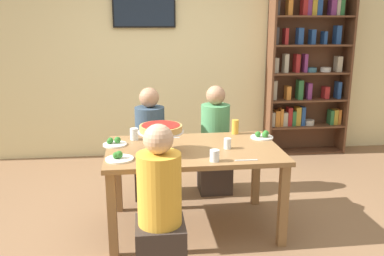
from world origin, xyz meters
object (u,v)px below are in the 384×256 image
bookshelf (307,71)px  diner_near_left (160,217)px  diner_far_right (215,147)px  diner_far_left (151,151)px  cutlery_knife_near (246,160)px  dining_table (193,158)px  water_glass_clear_near (215,156)px  salad_plate_spare (262,136)px  water_glass_clear_far (227,143)px  salad_plate_far_diner (119,157)px  beer_glass_amber_tall (235,127)px  cutlery_fork_near (170,138)px  water_glass_clear_spare (134,134)px  salad_plate_near_diner (114,143)px  television (144,10)px  deep_dish_pizza_stand (161,130)px

bookshelf → diner_near_left: (-2.12, -2.77, -0.64)m
diner_far_right → diner_far_left: 0.68m
diner_near_left → cutlery_knife_near: size_ratio=6.39×
bookshelf → diner_near_left: bearing=-127.5°
dining_table → diner_far_left: (-0.35, 0.75, -0.15)m
diner_far_left → cutlery_knife_near: bearing=32.8°
dining_table → water_glass_clear_near: (0.12, -0.36, 0.14)m
salad_plate_spare → water_glass_clear_far: water_glass_clear_far is taller
salad_plate_far_diner → water_glass_clear_near: (0.74, -0.12, 0.02)m
beer_glass_amber_tall → cutlery_fork_near: beer_glass_amber_tall is taller
diner_far_left → water_glass_clear_near: (0.47, -1.11, 0.29)m
diner_far_right → salad_plate_far_diner: (-0.95, -1.03, 0.27)m
diner_far_right → diner_near_left: same height
water_glass_clear_spare → diner_far_left: bearing=70.7°
water_glass_clear_spare → salad_plate_near_diner: bearing=-139.2°
television → diner_far_left: television is taller
diner_near_left → salad_plate_spare: bearing=-45.4°
dining_table → water_glass_clear_far: bearing=-10.7°
salad_plate_far_diner → deep_dish_pizza_stand: bearing=22.9°
diner_near_left → water_glass_clear_spare: 1.13m
diner_far_right → bookshelf: bearing=129.8°
water_glass_clear_far → bookshelf: bearing=53.7°
television → water_glass_clear_far: television is taller
beer_glass_amber_tall → salad_plate_far_diner: bearing=-149.1°
water_glass_clear_far → salad_plate_spare: bearing=35.5°
diner_far_left → deep_dish_pizza_stand: size_ratio=3.04×
diner_near_left → water_glass_clear_near: 0.67m
diner_far_right → salad_plate_near_diner: bearing=-58.3°
beer_glass_amber_tall → water_glass_clear_near: bearing=-113.7°
television → dining_table: bearing=-80.2°
water_glass_clear_spare → cutlery_knife_near: size_ratio=0.59×
salad_plate_near_diner → diner_far_left: bearing=60.9°
water_glass_clear_near → salad_plate_far_diner: bearing=170.5°
dining_table → water_glass_clear_far: (0.28, -0.05, 0.14)m
diner_far_left → cutlery_fork_near: diner_far_left is taller
diner_far_right → diner_far_left: size_ratio=1.00×
water_glass_clear_spare → water_glass_clear_far: bearing=-25.0°
diner_far_left → salad_plate_near_diner: (-0.32, -0.58, 0.27)m
water_glass_clear_near → cutlery_fork_near: size_ratio=0.51×
diner_near_left → beer_glass_amber_tall: (0.78, 1.16, 0.32)m
bookshelf → diner_near_left: bookshelf is taller
salad_plate_near_diner → beer_glass_amber_tall: bearing=11.8°
dining_table → television: bearing=99.8°
bookshelf → water_glass_clear_spare: bearing=-143.6°
diner_near_left → cutlery_fork_near: diner_near_left is taller
cutlery_fork_near → cutlery_knife_near: size_ratio=1.00×
diner_far_left → water_glass_clear_spare: 0.55m
dining_table → diner_far_left: diner_far_left is taller
bookshelf → diner_near_left: 3.55m
dining_table → deep_dish_pizza_stand: bearing=-160.9°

